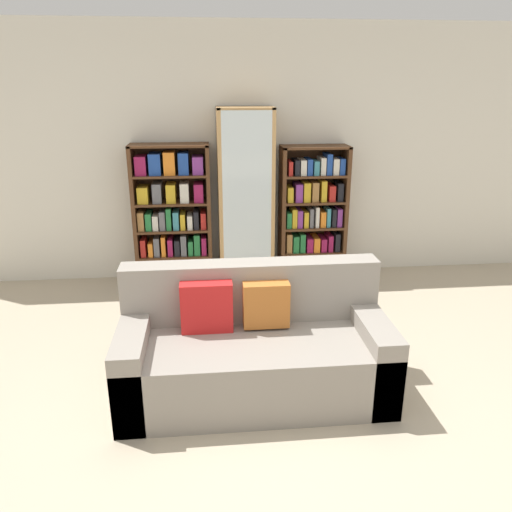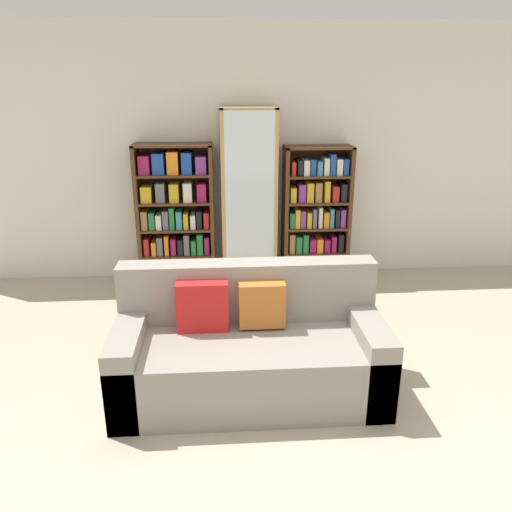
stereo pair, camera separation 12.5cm
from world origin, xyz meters
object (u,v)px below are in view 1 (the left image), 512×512
(bookshelf_left, at_px, (173,217))
(couch, at_px, (254,351))
(display_cabinet, at_px, (246,198))
(bookshelf_right, at_px, (312,215))
(wine_bottle, at_px, (296,325))

(bookshelf_left, bearing_deg, couch, -72.89)
(bookshelf_left, relative_size, display_cabinet, 0.81)
(display_cabinet, bearing_deg, bookshelf_right, 1.25)
(display_cabinet, bearing_deg, bookshelf_left, 178.85)
(couch, distance_m, bookshelf_right, 2.36)
(bookshelf_left, distance_m, bookshelf_right, 1.52)
(bookshelf_right, height_order, wine_bottle, bookshelf_right)
(couch, relative_size, display_cabinet, 0.99)
(couch, distance_m, wine_bottle, 0.83)
(bookshelf_right, bearing_deg, bookshelf_left, -179.99)
(display_cabinet, height_order, wine_bottle, display_cabinet)
(bookshelf_left, height_order, bookshelf_right, bookshelf_left)
(bookshelf_left, distance_m, wine_bottle, 1.93)
(display_cabinet, bearing_deg, wine_bottle, -78.14)
(couch, bearing_deg, display_cabinet, 86.80)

